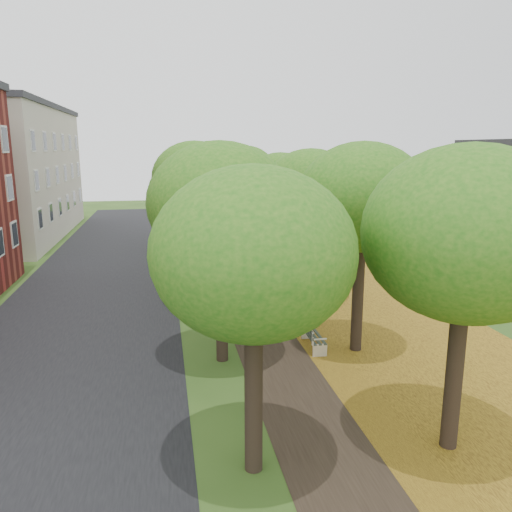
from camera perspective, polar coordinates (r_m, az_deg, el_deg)
name	(u,v)px	position (r m, az deg, el deg)	size (l,w,h in m)	color
ground	(346,458)	(12.75, 10.26, -21.72)	(120.00, 120.00, 0.00)	#2D4C19
street_asphalt	(95,293)	(26.05, -17.95, -4.09)	(8.00, 70.00, 0.01)	black
footpath	(244,286)	(26.11, -1.39, -3.43)	(3.20, 70.00, 0.01)	black
leaf_verge	(335,281)	(27.32, 9.03, -2.87)	(7.50, 70.00, 0.01)	#AF8420
parking_lot	(467,270)	(31.97, 22.94, -1.48)	(9.00, 16.00, 0.01)	black
tree_row_west	(199,189)	(24.96, -6.49, 7.66)	(4.36, 34.36, 6.98)	black
tree_row_east	(294,187)	(25.75, 4.32, 7.85)	(4.36, 34.36, 6.98)	black
bench	(312,336)	(18.31, 6.42, -9.04)	(0.59, 1.84, 0.86)	#2D382F
car_red	(437,263)	(29.78, 19.94, -0.74)	(1.57, 4.50, 1.48)	maroon
car_grey	(427,260)	(30.63, 19.01, -0.42)	(1.95, 4.79, 1.39)	#35363A
car_white	(417,256)	(31.73, 17.88, -0.04)	(2.08, 4.51, 1.25)	silver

